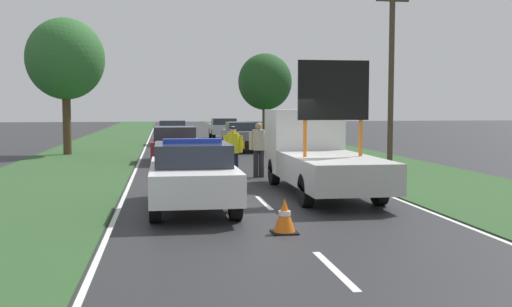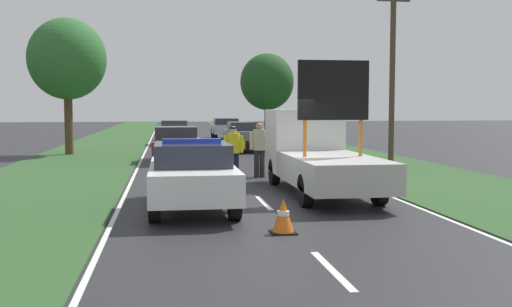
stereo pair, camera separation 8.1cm
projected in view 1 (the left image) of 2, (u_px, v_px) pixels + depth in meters
name	position (u px, v px, depth m)	size (l,w,h in m)	color
ground_plane	(265.00, 204.00, 14.31)	(160.00, 160.00, 0.00)	#28282B
lane_markings	(211.00, 152.00, 30.61)	(6.91, 71.61, 0.01)	silver
grass_verge_left	(98.00, 148.00, 33.10)	(4.93, 120.00, 0.03)	#2D5128
grass_verge_right	(308.00, 146.00, 34.92)	(4.93, 120.00, 0.03)	#2D5128
police_car	(192.00, 174.00, 13.44)	(1.86, 4.64, 1.61)	white
work_truck	(316.00, 153.00, 16.40)	(2.02, 6.32, 3.45)	white
road_barrier	(244.00, 148.00, 19.90)	(2.44, 0.08, 1.18)	black
police_officer	(233.00, 148.00, 18.95)	(0.61, 0.39, 1.70)	#191E38
pedestrian_civilian	(259.00, 145.00, 19.61)	(0.64, 0.41, 1.80)	#232326
traffic_cone_near_police	(194.00, 180.00, 16.12)	(0.50, 0.50, 0.68)	black
traffic_cone_centre_front	(284.00, 216.00, 10.96)	(0.47, 0.47, 0.65)	black
queued_car_wagon_maroon	(175.00, 143.00, 25.08)	(1.92, 4.04, 1.49)	maroon
queued_car_suv_grey	(242.00, 136.00, 31.38)	(1.79, 4.19, 1.52)	slate
queued_car_van_white	(172.00, 132.00, 36.70)	(1.74, 4.40, 1.48)	silver
queued_car_sedan_silver	(224.00, 128.00, 43.24)	(1.90, 3.95, 1.48)	#B2B2B7
roadside_tree_near_left	(265.00, 82.00, 44.77)	(4.01, 4.01, 6.29)	#4C3823
roadside_tree_near_right	(65.00, 59.00, 28.40)	(3.68, 3.68, 6.52)	#4C3823
utility_pole	(391.00, 74.00, 21.41)	(1.20, 0.20, 6.77)	#473828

